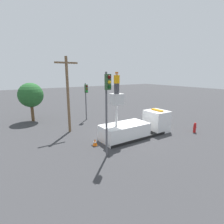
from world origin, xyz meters
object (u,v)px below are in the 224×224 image
object	(u,v)px
traffic_light_pole	(107,99)
utility_pole	(68,92)
traffic_light_across	(86,94)
bucket_truck	(137,127)
fire_hydrant	(195,128)
tree_left_bg	(31,95)
worker	(117,83)
traffic_cone_rear	(95,143)

from	to	relation	value
traffic_light_pole	utility_pole	size ratio (longest dim) A/B	0.80
traffic_light_pole	traffic_light_across	world-z (taller)	traffic_light_pole
bucket_truck	fire_hydrant	xyz separation A→B (m)	(5.46, -2.43, -0.35)
bucket_truck	tree_left_bg	distance (m)	13.46
traffic_light_across	tree_left_bg	size ratio (longest dim) A/B	0.98
traffic_light_pole	tree_left_bg	world-z (taller)	traffic_light_pole
utility_pole	bucket_truck	bearing A→B (deg)	-44.24
worker	utility_pole	distance (m)	5.44
fire_hydrant	traffic_cone_rear	distance (m)	10.20
traffic_cone_rear	worker	bearing A→B (deg)	-3.78
worker	tree_left_bg	bearing A→B (deg)	113.70
worker	traffic_cone_rear	xyz separation A→B (m)	(-2.03, 0.13, -4.76)
traffic_light_across	bucket_truck	bearing A→B (deg)	-79.80
tree_left_bg	traffic_light_across	bearing A→B (deg)	-28.46
worker	fire_hydrant	distance (m)	9.38
tree_left_bg	traffic_light_pole	bearing A→B (deg)	-78.49
utility_pole	traffic_light_across	bearing A→B (deg)	43.08
bucket_truck	traffic_cone_rear	size ratio (longest dim) A/B	12.23
fire_hydrant	traffic_cone_rear	world-z (taller)	fire_hydrant
fire_hydrant	tree_left_bg	bearing A→B (deg)	133.21
traffic_light_across	traffic_cone_rear	world-z (taller)	traffic_light_across
utility_pole	fire_hydrant	bearing A→B (deg)	-34.78
traffic_cone_rear	utility_pole	size ratio (longest dim) A/B	0.08
bucket_truck	fire_hydrant	size ratio (longest dim) A/B	7.13
bucket_truck	traffic_light_pole	bearing A→B (deg)	-155.65
bucket_truck	traffic_light_pole	distance (m)	6.01
traffic_light_pole	traffic_light_across	bearing A→B (deg)	72.57
bucket_truck	utility_pole	world-z (taller)	utility_pole
worker	fire_hydrant	xyz separation A→B (m)	(7.84, -2.43, -4.54)
traffic_light_pole	utility_pole	world-z (taller)	utility_pole
worker	traffic_light_across	size ratio (longest dim) A/B	0.38
bucket_truck	traffic_cone_rear	xyz separation A→B (m)	(-4.41, 0.13, -0.57)
traffic_light_pole	fire_hydrant	world-z (taller)	traffic_light_pole
traffic_light_across	fire_hydrant	bearing A→B (deg)	-56.42
worker	traffic_cone_rear	size ratio (longest dim) A/B	2.95
traffic_cone_rear	utility_pole	xyz separation A→B (m)	(-0.44, 4.59, 3.72)
traffic_light_across	traffic_light_pole	bearing A→B (deg)	-107.43
worker	traffic_light_pole	distance (m)	3.14
traffic_light_pole	traffic_cone_rear	xyz separation A→B (m)	(0.16, 2.20, -3.88)
fire_hydrant	tree_left_bg	size ratio (longest dim) A/B	0.22
traffic_light_across	traffic_cone_rear	bearing A→B (deg)	-110.94
traffic_light_pole	traffic_cone_rear	distance (m)	4.47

